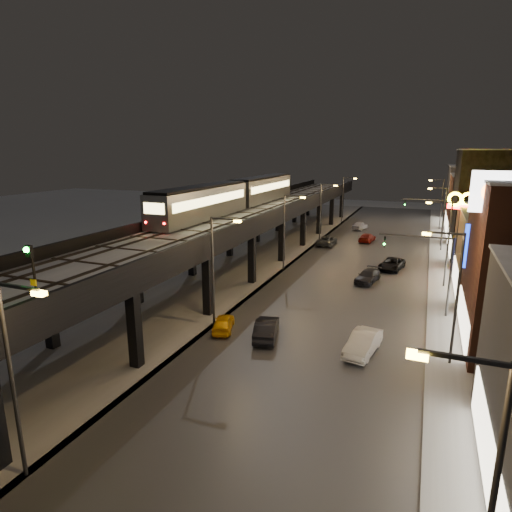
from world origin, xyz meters
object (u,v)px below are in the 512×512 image
(car_near_white, at_px, (266,329))
(car_far_white, at_px, (360,226))
(car_onc_white, at_px, (368,277))
(car_mid_silver, at_px, (327,241))
(car_onc_silver, at_px, (363,344))
(car_onc_dark, at_px, (392,265))
(car_taxi, at_px, (223,323))
(rail_signal, at_px, (31,264))
(car_mid_dark, at_px, (367,238))
(sign_citgo, at_px, (490,215))
(subway_train, at_px, (237,194))

(car_near_white, relative_size, car_far_white, 1.05)
(car_onc_white, bearing_deg, car_far_white, 110.60)
(car_mid_silver, xyz_separation_m, car_onc_silver, (10.27, -34.05, 0.05))
(car_near_white, relative_size, car_onc_dark, 0.92)
(car_near_white, height_order, car_onc_silver, car_onc_silver)
(car_taxi, xyz_separation_m, car_onc_dark, (10.84, 23.57, 0.06))
(rail_signal, xyz_separation_m, car_onc_dark, (13.43, 38.09, -8.16))
(car_mid_silver, xyz_separation_m, car_far_white, (2.61, 15.21, 0.02))
(rail_signal, relative_size, car_taxi, 0.85)
(car_mid_dark, height_order, car_far_white, car_far_white)
(car_far_white, relative_size, car_onc_silver, 0.93)
(sign_citgo, bearing_deg, car_onc_dark, 108.98)
(car_mid_dark, distance_m, car_onc_dark, 16.15)
(sign_citgo, bearing_deg, car_far_white, 107.62)
(rail_signal, relative_size, car_onc_white, 0.68)
(car_taxi, relative_size, car_far_white, 0.85)
(car_taxi, distance_m, sign_citgo, 20.45)
(car_mid_silver, bearing_deg, car_far_white, -100.46)
(car_mid_dark, distance_m, car_onc_silver, 39.13)
(car_onc_dark, relative_size, car_onc_white, 1.08)
(rail_signal, height_order, car_onc_white, rail_signal)
(car_far_white, bearing_deg, car_onc_dark, 120.32)
(subway_train, distance_m, car_onc_silver, 30.97)
(sign_citgo, bearing_deg, car_mid_silver, 119.00)
(car_onc_white, bearing_deg, car_taxi, -106.54)
(car_onc_silver, height_order, sign_citgo, sign_citgo)
(car_onc_white, bearing_deg, car_mid_dark, 108.50)
(car_mid_silver, bearing_deg, subway_train, 49.60)
(car_onc_white, distance_m, sign_citgo, 19.58)
(car_near_white, relative_size, sign_citgo, 0.36)
(car_onc_dark, bearing_deg, sign_citgo, -60.79)
(car_near_white, distance_m, car_onc_dark, 24.61)
(car_taxi, xyz_separation_m, car_far_white, (3.20, 49.37, 0.11))
(car_far_white, bearing_deg, subway_train, 79.31)
(subway_train, height_order, car_onc_dark, subway_train)
(subway_train, bearing_deg, car_onc_white, -16.38)
(car_near_white, relative_size, car_onc_white, 0.99)
(subway_train, height_order, car_onc_white, subway_train)
(subway_train, distance_m, car_mid_dark, 23.37)
(rail_signal, relative_size, car_near_white, 0.69)
(car_taxi, height_order, sign_citgo, sign_citgo)
(car_mid_silver, bearing_deg, sign_citgo, 118.29)
(car_onc_silver, bearing_deg, car_onc_dark, 98.76)
(car_near_white, bearing_deg, car_mid_silver, -98.90)
(sign_citgo, bearing_deg, car_taxi, -171.37)
(car_mid_silver, distance_m, sign_citgo, 37.10)
(car_mid_dark, relative_size, car_onc_white, 1.01)
(car_near_white, distance_m, sign_citgo, 17.27)
(car_taxi, bearing_deg, car_mid_silver, -109.01)
(subway_train, relative_size, car_mid_silver, 7.12)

